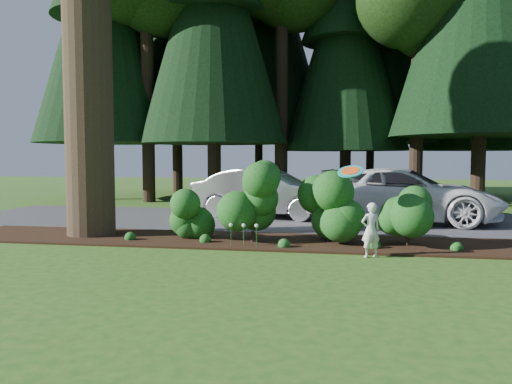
# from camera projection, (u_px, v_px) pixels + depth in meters

# --- Properties ---
(ground) EXTENTS (80.00, 80.00, 0.00)m
(ground) POSITION_uv_depth(u_px,v_px,m) (234.00, 272.00, 9.03)
(ground) COLOR #235217
(ground) RESTS_ON ground
(mulch_bed) EXTENTS (16.00, 2.50, 0.05)m
(mulch_bed) POSITION_uv_depth(u_px,v_px,m) (263.00, 241.00, 12.22)
(mulch_bed) COLOR black
(mulch_bed) RESTS_ON ground
(driveway) EXTENTS (22.00, 6.00, 0.03)m
(driveway) POSITION_uv_depth(u_px,v_px,m) (283.00, 220.00, 16.40)
(driveway) COLOR #38383A
(driveway) RESTS_ON ground
(shrub_row) EXTENTS (6.53, 1.60, 1.61)m
(shrub_row) POSITION_uv_depth(u_px,v_px,m) (294.00, 210.00, 11.92)
(shrub_row) COLOR #174816
(shrub_row) RESTS_ON ground
(lily_cluster) EXTENTS (0.69, 0.09, 0.57)m
(lily_cluster) POSITION_uv_depth(u_px,v_px,m) (244.00, 226.00, 11.41)
(lily_cluster) COLOR #174816
(lily_cluster) RESTS_ON ground
(tree_wall) EXTENTS (25.66, 12.15, 17.09)m
(tree_wall) POSITION_uv_depth(u_px,v_px,m) (311.00, 5.00, 24.41)
(tree_wall) COLOR black
(tree_wall) RESTS_ON ground
(car_silver_wagon) EXTENTS (5.27, 2.72, 1.66)m
(car_silver_wagon) POSITION_uv_depth(u_px,v_px,m) (266.00, 193.00, 17.02)
(car_silver_wagon) COLOR silver
(car_silver_wagon) RESTS_ON driveway
(car_white_suv) EXTENTS (6.40, 3.51, 1.70)m
(car_white_suv) POSITION_uv_depth(u_px,v_px,m) (401.00, 195.00, 15.78)
(car_white_suv) COLOR white
(car_white_suv) RESTS_ON driveway
(car_dark_suv) EXTENTS (6.00, 3.42, 1.64)m
(car_dark_suv) POSITION_uv_depth(u_px,v_px,m) (404.00, 191.00, 17.89)
(car_dark_suv) COLOR black
(car_dark_suv) RESTS_ON driveway
(child) EXTENTS (0.49, 0.42, 1.14)m
(child) POSITION_uv_depth(u_px,v_px,m) (371.00, 230.00, 10.32)
(child) COLOR silver
(child) RESTS_ON ground
(frisbee) EXTENTS (0.58, 0.51, 0.32)m
(frisbee) POSITION_uv_depth(u_px,v_px,m) (350.00, 171.00, 10.68)
(frisbee) COLOR teal
(frisbee) RESTS_ON ground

